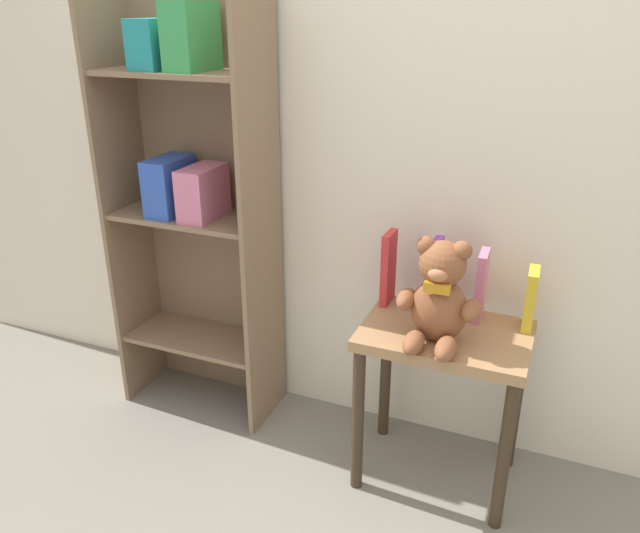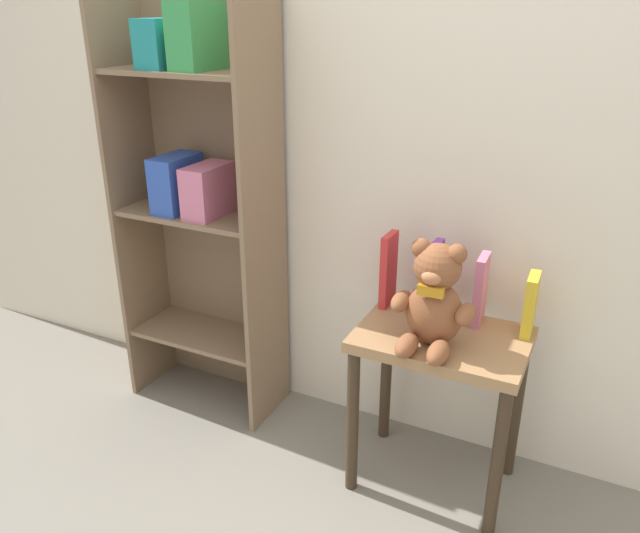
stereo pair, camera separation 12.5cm
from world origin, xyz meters
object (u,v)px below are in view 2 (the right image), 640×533
at_px(display_table, 440,365).
at_px(book_standing_red, 388,270).
at_px(bookshelf_side, 201,185).
at_px(book_standing_purple, 432,280).
at_px(book_standing_yellow, 530,305).
at_px(teddy_bear, 434,300).
at_px(book_standing_pink, 480,290).

bearing_deg(display_table, book_standing_red, 151.53).
bearing_deg(bookshelf_side, book_standing_purple, -0.53).
height_order(display_table, book_standing_yellow, book_standing_yellow).
relative_size(book_standing_red, book_standing_purple, 1.02).
distance_m(bookshelf_side, teddy_bear, 1.01).
bearing_deg(book_standing_purple, book_standing_red, 179.70).
height_order(book_standing_red, book_standing_yellow, book_standing_red).
bearing_deg(book_standing_yellow, book_standing_red, 178.10).
xyz_separation_m(book_standing_red, book_standing_yellow, (0.46, 0.00, -0.03)).
bearing_deg(book_standing_purple, bookshelf_side, -177.73).
relative_size(book_standing_pink, book_standing_yellow, 1.19).
height_order(bookshelf_side, display_table, bookshelf_side).
bearing_deg(display_table, book_standing_pink, 58.43).
xyz_separation_m(book_standing_red, book_standing_purple, (0.15, -0.01, -0.00)).
bearing_deg(book_standing_purple, display_table, -53.84).
distance_m(book_standing_pink, book_standing_yellow, 0.16).
relative_size(display_table, book_standing_yellow, 2.93).
height_order(bookshelf_side, book_standing_yellow, bookshelf_side).
bearing_deg(teddy_bear, bookshelf_side, 168.09).
bearing_deg(teddy_bear, book_standing_purple, 107.60).
distance_m(book_standing_red, book_standing_purple, 0.16).
bearing_deg(book_standing_yellow, bookshelf_side, 178.08).
relative_size(display_table, teddy_bear, 1.73).
xyz_separation_m(display_table, book_standing_red, (-0.23, 0.13, 0.24)).
relative_size(teddy_bear, book_standing_purple, 1.32).
height_order(display_table, book_standing_red, book_standing_red).
height_order(bookshelf_side, teddy_bear, bookshelf_side).
xyz_separation_m(display_table, book_standing_yellow, (0.23, 0.13, 0.21)).
distance_m(book_standing_purple, book_standing_yellow, 0.31).
relative_size(teddy_bear, book_standing_yellow, 1.69).
bearing_deg(book_standing_red, bookshelf_side, -179.45).
bearing_deg(book_standing_purple, book_standing_pink, 5.91).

